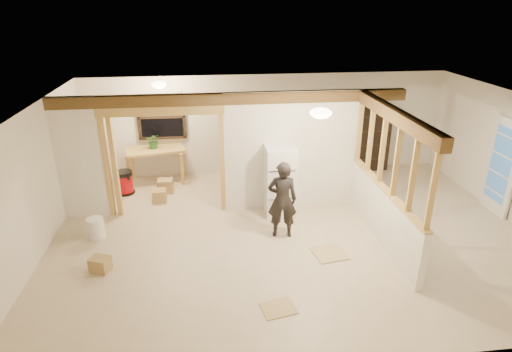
{
  "coord_description": "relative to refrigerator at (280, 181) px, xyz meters",
  "views": [
    {
      "loc": [
        -1.55,
        -7.06,
        4.19
      ],
      "look_at": [
        -0.64,
        0.4,
        1.06
      ],
      "focal_mm": 30.0,
      "sensor_mm": 36.0,
      "label": 1
    }
  ],
  "objects": [
    {
      "name": "floor",
      "position": [
        0.09,
        -0.85,
        -0.74
      ],
      "size": [
        9.0,
        6.5,
        0.01
      ],
      "primitive_type": "cube",
      "color": "beige",
      "rests_on": "ground"
    },
    {
      "name": "ceiling",
      "position": [
        0.09,
        -0.85,
        1.77
      ],
      "size": [
        9.0,
        6.5,
        0.01
      ],
      "primitive_type": "cube",
      "color": "white"
    },
    {
      "name": "wall_back",
      "position": [
        0.09,
        2.4,
        0.52
      ],
      "size": [
        9.0,
        0.01,
        2.5
      ],
      "primitive_type": "cube",
      "color": "silver",
      "rests_on": "floor"
    },
    {
      "name": "wall_front",
      "position": [
        0.09,
        -4.1,
        0.52
      ],
      "size": [
        9.0,
        0.01,
        2.5
      ],
      "primitive_type": "cube",
      "color": "silver",
      "rests_on": "floor"
    },
    {
      "name": "wall_left",
      "position": [
        -4.41,
        -0.85,
        0.52
      ],
      "size": [
        0.01,
        6.5,
        2.5
      ],
      "primitive_type": "cube",
      "color": "silver",
      "rests_on": "floor"
    },
    {
      "name": "partition_left_stub",
      "position": [
        -3.96,
        0.35,
        0.52
      ],
      "size": [
        0.9,
        0.12,
        2.5
      ],
      "primitive_type": "cube",
      "color": "white",
      "rests_on": "floor"
    },
    {
      "name": "partition_center",
      "position": [
        0.29,
        0.35,
        0.52
      ],
      "size": [
        2.8,
        0.12,
        2.5
      ],
      "primitive_type": "cube",
      "color": "white",
      "rests_on": "floor"
    },
    {
      "name": "doorway_frame",
      "position": [
        -2.31,
        0.35,
        0.37
      ],
      "size": [
        2.46,
        0.14,
        2.2
      ],
      "primitive_type": "cube",
      "color": "tan",
      "rests_on": "floor"
    },
    {
      "name": "header_beam_back",
      "position": [
        -0.91,
        0.35,
        1.65
      ],
      "size": [
        7.0,
        0.18,
        0.22
      ],
      "primitive_type": "cube",
      "color": "brown",
      "rests_on": "ceiling"
    },
    {
      "name": "header_beam_right",
      "position": [
        1.69,
        -1.25,
        1.65
      ],
      "size": [
        0.18,
        3.3,
        0.22
      ],
      "primitive_type": "cube",
      "color": "brown",
      "rests_on": "ceiling"
    },
    {
      "name": "pony_wall",
      "position": [
        1.69,
        -1.25,
        -0.23
      ],
      "size": [
        0.12,
        3.2,
        1.0
      ],
      "primitive_type": "cube",
      "color": "white",
      "rests_on": "floor"
    },
    {
      "name": "stud_partition",
      "position": [
        1.69,
        -1.25,
        0.93
      ],
      "size": [
        0.14,
        3.2,
        1.32
      ],
      "primitive_type": "cube",
      "color": "tan",
      "rests_on": "pony_wall"
    },
    {
      "name": "window_back",
      "position": [
        -2.51,
        2.32,
        0.82
      ],
      "size": [
        1.12,
        0.1,
        1.1
      ],
      "primitive_type": "cube",
      "color": "black",
      "rests_on": "wall_back"
    },
    {
      "name": "french_door",
      "position": [
        4.51,
        -0.45,
        0.27
      ],
      "size": [
        0.12,
        0.86,
        2.0
      ],
      "primitive_type": "cube",
      "color": "white",
      "rests_on": "floor"
    },
    {
      "name": "ceiling_dome_main",
      "position": [
        0.39,
        -1.35,
        1.75
      ],
      "size": [
        0.36,
        0.36,
        0.16
      ],
      "primitive_type": "ellipsoid",
      "color": "#FFEABF",
      "rests_on": "ceiling"
    },
    {
      "name": "ceiling_dome_util",
      "position": [
        -2.41,
        1.45,
        1.75
      ],
      "size": [
        0.32,
        0.32,
        0.14
      ],
      "primitive_type": "ellipsoid",
      "color": "#FFEABF",
      "rests_on": "ceiling"
    },
    {
      "name": "hanging_bulb",
      "position": [
        -1.91,
        0.75,
        1.45
      ],
      "size": [
        0.07,
        0.07,
        0.07
      ],
      "primitive_type": "ellipsoid",
      "color": "#FFD88C",
      "rests_on": "ceiling"
    },
    {
      "name": "refrigerator",
      "position": [
        0.0,
        0.0,
        0.0
      ],
      "size": [
        0.6,
        0.58,
        1.46
      ],
      "primitive_type": "cube",
      "color": "silver",
      "rests_on": "floor"
    },
    {
      "name": "woman",
      "position": [
        -0.12,
        -0.91,
        0.02
      ],
      "size": [
        0.59,
        0.42,
        1.5
      ],
      "primitive_type": "imported",
      "rotation": [
        0.0,
        0.0,
        3.02
      ],
      "color": "#282626",
      "rests_on": "floor"
    },
    {
      "name": "work_table",
      "position": [
        -2.69,
        2.01,
        -0.3
      ],
      "size": [
        1.47,
        0.95,
        0.85
      ],
      "primitive_type": "cube",
      "rotation": [
        0.0,
        0.0,
        0.21
      ],
      "color": "tan",
      "rests_on": "floor"
    },
    {
      "name": "potted_plant",
      "position": [
        -2.7,
        2.03,
        0.31
      ],
      "size": [
        0.36,
        0.32,
        0.38
      ],
      "primitive_type": "imported",
      "rotation": [
        0.0,
        0.0,
        -0.06
      ],
      "color": "#265D28",
      "rests_on": "work_table"
    },
    {
      "name": "shop_vac",
      "position": [
        -3.37,
        1.4,
        -0.45
      ],
      "size": [
        0.55,
        0.55,
        0.56
      ],
      "primitive_type": "cylinder",
      "rotation": [
        0.0,
        0.0,
        0.35
      ],
      "color": "#9F070E",
      "rests_on": "floor"
    },
    {
      "name": "bookshelf",
      "position": [
        2.81,
        2.19,
        0.11
      ],
      "size": [
        0.84,
        0.28,
        1.69
      ],
      "primitive_type": "cube",
      "color": "black",
      "rests_on": "floor"
    },
    {
      "name": "bucket",
      "position": [
        -3.59,
        -0.57,
        -0.53
      ],
      "size": [
        0.34,
        0.34,
        0.4
      ],
      "primitive_type": "cylinder",
      "rotation": [
        0.0,
        0.0,
        -0.08
      ],
      "color": "silver",
      "rests_on": "floor"
    },
    {
      "name": "box_util_a",
      "position": [
        -2.45,
        1.38,
        -0.58
      ],
      "size": [
        0.36,
        0.31,
        0.3
      ],
      "primitive_type": "cube",
      "rotation": [
        0.0,
        0.0,
        -0.02
      ],
      "color": "#A3824F",
      "rests_on": "floor"
    },
    {
      "name": "box_util_b",
      "position": [
        -2.55,
        0.89,
        -0.6
      ],
      "size": [
        0.3,
        0.3,
        0.27
      ],
      "primitive_type": "cube",
      "rotation": [
        0.0,
        0.0,
        0.04
      ],
      "color": "#A3824F",
      "rests_on": "floor"
    },
    {
      "name": "box_front",
      "position": [
        -3.3,
        -1.68,
        -0.61
      ],
      "size": [
        0.37,
        0.34,
        0.25
      ],
      "primitive_type": "cube",
      "rotation": [
        0.0,
        0.0,
        -0.36
      ],
      "color": "#A3824F",
      "rests_on": "floor"
    },
    {
      "name": "floor_panel_near",
      "position": [
        0.61,
        -1.65,
        -0.72
      ],
      "size": [
        0.63,
        0.63,
        0.02
      ],
      "primitive_type": "cube",
      "rotation": [
        0.0,
        0.0,
        0.17
      ],
      "color": "tan",
      "rests_on": "floor"
    },
    {
      "name": "floor_panel_far",
      "position": [
        -0.53,
        -2.98,
        -0.72
      ],
      "size": [
        0.56,
        0.48,
        0.02
      ],
      "primitive_type": "cube",
      "rotation": [
        0.0,
        0.0,
        0.21
      ],
      "color": "tan",
      "rests_on": "floor"
    }
  ]
}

